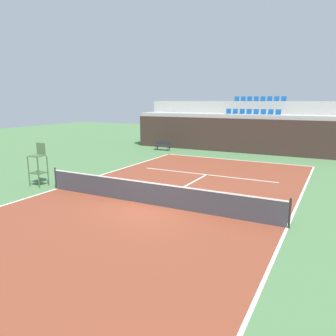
{
  "coord_description": "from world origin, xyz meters",
  "views": [
    {
      "loc": [
        6.75,
        -11.3,
        4.33
      ],
      "look_at": [
        -0.26,
        2.0,
        1.2
      ],
      "focal_mm": 34.89,
      "sensor_mm": 36.0,
      "label": 1
    }
  ],
  "objects": [
    {
      "name": "back_wall",
      "position": [
        0.0,
        15.47,
        1.42
      ],
      "size": [
        20.62,
        0.3,
        2.83
      ],
      "primitive_type": "cube",
      "color": "#33231E",
      "rests_on": "ground_plane"
    },
    {
      "name": "seating_row_lower",
      "position": [
        0.0,
        16.92,
        3.28
      ],
      "size": [
        4.66,
        0.44,
        0.44
      ],
      "color": "#145193",
      "rests_on": "stands_tier_lower"
    },
    {
      "name": "baseline_far",
      "position": [
        0.0,
        11.95,
        0.01
      ],
      "size": [
        11.0,
        0.1,
        0.0
      ],
      "primitive_type": "cube",
      "color": "white",
      "rests_on": "court_surface"
    },
    {
      "name": "ground_plane",
      "position": [
        0.0,
        0.0,
        0.0
      ],
      "size": [
        80.0,
        80.0,
        0.0
      ],
      "primitive_type": "plane",
      "color": "#477042"
    },
    {
      "name": "stands_tier_upper",
      "position": [
        0.0,
        19.22,
        2.12
      ],
      "size": [
        20.62,
        2.4,
        4.24
      ],
      "primitive_type": "cube",
      "color": "#9E9E99",
      "rests_on": "ground_plane"
    },
    {
      "name": "umpire_chair",
      "position": [
        -6.7,
        0.06,
        1.19
      ],
      "size": [
        0.76,
        0.66,
        2.2
      ],
      "color": "#334C2D",
      "rests_on": "ground_plane"
    },
    {
      "name": "sideline_right",
      "position": [
        5.45,
        0.0,
        0.01
      ],
      "size": [
        0.1,
        24.0,
        0.0
      ],
      "primitive_type": "cube",
      "color": "white",
      "rests_on": "court_surface"
    },
    {
      "name": "tennis_net",
      "position": [
        0.0,
        0.0,
        0.51
      ],
      "size": [
        11.08,
        0.08,
        1.07
      ],
      "color": "black",
      "rests_on": "court_surface"
    },
    {
      "name": "centre_service_line",
      "position": [
        0.0,
        3.2,
        0.01
      ],
      "size": [
        0.1,
        6.4,
        0.0
      ],
      "primitive_type": "cube",
      "color": "white",
      "rests_on": "court_surface"
    },
    {
      "name": "seating_row_upper",
      "position": [
        0.0,
        19.32,
        4.36
      ],
      "size": [
        4.66,
        0.44,
        0.44
      ],
      "color": "#145193",
      "rests_on": "stands_tier_upper"
    },
    {
      "name": "player_bench",
      "position": [
        -6.88,
        13.66,
        0.51
      ],
      "size": [
        1.5,
        0.4,
        0.85
      ],
      "color": "#232328",
      "rests_on": "ground_plane"
    },
    {
      "name": "court_surface",
      "position": [
        0.0,
        0.0,
        0.01
      ],
      "size": [
        11.0,
        24.0,
        0.01
      ],
      "primitive_type": "cube",
      "color": "brown",
      "rests_on": "ground_plane"
    },
    {
      "name": "sideline_left",
      "position": [
        -5.45,
        0.0,
        0.01
      ],
      "size": [
        0.1,
        24.0,
        0.0
      ],
      "primitive_type": "cube",
      "color": "white",
      "rests_on": "court_surface"
    },
    {
      "name": "stands_tier_lower",
      "position": [
        0.0,
        16.82,
        1.58
      ],
      "size": [
        20.62,
        2.4,
        3.16
      ],
      "primitive_type": "cube",
      "color": "#9E9E99",
      "rests_on": "ground_plane"
    },
    {
      "name": "service_line_far",
      "position": [
        0.0,
        6.4,
        0.01
      ],
      "size": [
        8.26,
        0.1,
        0.0
      ],
      "primitive_type": "cube",
      "color": "white",
      "rests_on": "court_surface"
    }
  ]
}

